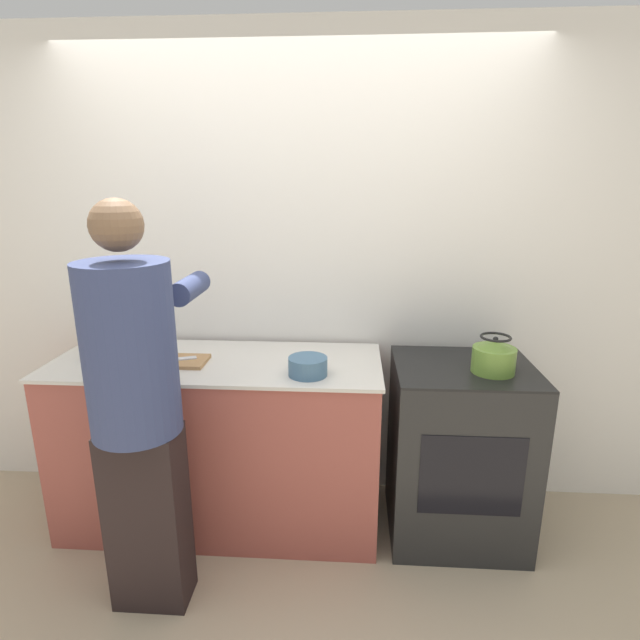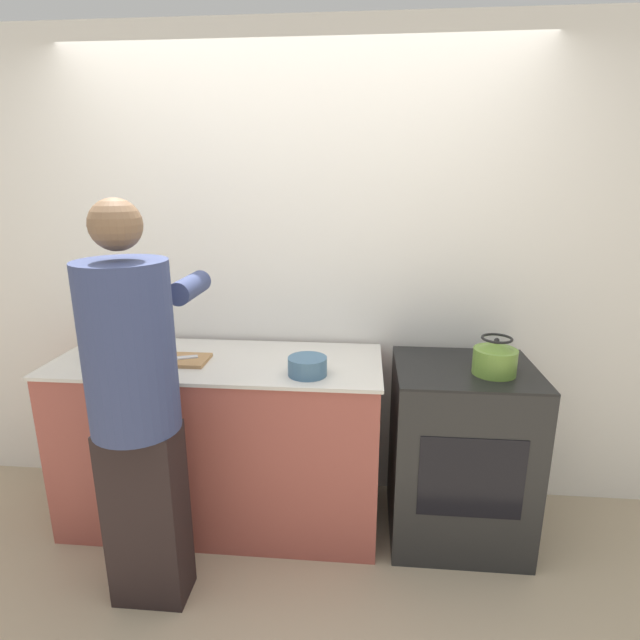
{
  "view_description": "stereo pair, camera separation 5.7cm",
  "coord_description": "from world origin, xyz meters",
  "px_view_note": "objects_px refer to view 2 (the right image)",
  "views": [
    {
      "loc": [
        0.3,
        -2.05,
        1.82
      ],
      "look_at": [
        0.16,
        0.22,
        1.18
      ],
      "focal_mm": 28.0,
      "sensor_mm": 36.0,
      "label": 1
    },
    {
      "loc": [
        0.36,
        -2.04,
        1.82
      ],
      "look_at": [
        0.16,
        0.22,
        1.18
      ],
      "focal_mm": 28.0,
      "sensor_mm": 36.0,
      "label": 2
    }
  ],
  "objects_px": {
    "kettle": "(495,359)",
    "canister_jar": "(101,328)",
    "cutting_board": "(173,360)",
    "knife": "(171,359)",
    "bowl_prep": "(307,366)",
    "oven": "(459,452)",
    "person": "(136,400)"
  },
  "relations": [
    {
      "from": "oven",
      "to": "canister_jar",
      "type": "xyz_separation_m",
      "value": [
        -1.99,
        0.24,
        0.54
      ]
    },
    {
      "from": "oven",
      "to": "knife",
      "type": "distance_m",
      "value": 1.55
    },
    {
      "from": "knife",
      "to": "bowl_prep",
      "type": "distance_m",
      "value": 0.71
    },
    {
      "from": "kettle",
      "to": "canister_jar",
      "type": "xyz_separation_m",
      "value": [
        -2.1,
        0.31,
        -0.0
      ]
    },
    {
      "from": "kettle",
      "to": "bowl_prep",
      "type": "xyz_separation_m",
      "value": [
        -0.88,
        -0.08,
        -0.04
      ]
    },
    {
      "from": "person",
      "to": "kettle",
      "type": "bearing_deg",
      "value": 17.03
    },
    {
      "from": "oven",
      "to": "knife",
      "type": "relative_size",
      "value": 3.81
    },
    {
      "from": "kettle",
      "to": "bowl_prep",
      "type": "bearing_deg",
      "value": -174.95
    },
    {
      "from": "person",
      "to": "canister_jar",
      "type": "bearing_deg",
      "value": 125.64
    },
    {
      "from": "bowl_prep",
      "to": "knife",
      "type": "bearing_deg",
      "value": 171.78
    },
    {
      "from": "oven",
      "to": "person",
      "type": "distance_m",
      "value": 1.6
    },
    {
      "from": "oven",
      "to": "canister_jar",
      "type": "bearing_deg",
      "value": 173.1
    },
    {
      "from": "person",
      "to": "canister_jar",
      "type": "height_order",
      "value": "person"
    },
    {
      "from": "kettle",
      "to": "oven",
      "type": "bearing_deg",
      "value": 146.54
    },
    {
      "from": "oven",
      "to": "canister_jar",
      "type": "distance_m",
      "value": 2.07
    },
    {
      "from": "cutting_board",
      "to": "knife",
      "type": "distance_m",
      "value": 0.02
    },
    {
      "from": "knife",
      "to": "oven",
      "type": "bearing_deg",
      "value": -18.98
    },
    {
      "from": "kettle",
      "to": "canister_jar",
      "type": "height_order",
      "value": "kettle"
    },
    {
      "from": "oven",
      "to": "cutting_board",
      "type": "xyz_separation_m",
      "value": [
        -1.46,
        -0.03,
        0.47
      ]
    },
    {
      "from": "oven",
      "to": "canister_jar",
      "type": "relative_size",
      "value": 5.87
    },
    {
      "from": "knife",
      "to": "bowl_prep",
      "type": "xyz_separation_m",
      "value": [
        0.71,
        -0.1,
        0.02
      ]
    },
    {
      "from": "oven",
      "to": "cutting_board",
      "type": "height_order",
      "value": "cutting_board"
    },
    {
      "from": "oven",
      "to": "kettle",
      "type": "height_order",
      "value": "kettle"
    },
    {
      "from": "bowl_prep",
      "to": "canister_jar",
      "type": "bearing_deg",
      "value": 162.21
    },
    {
      "from": "knife",
      "to": "kettle",
      "type": "relative_size",
      "value": 1.21
    },
    {
      "from": "person",
      "to": "oven",
      "type": "bearing_deg",
      "value": 20.93
    },
    {
      "from": "person",
      "to": "canister_jar",
      "type": "relative_size",
      "value": 11.03
    },
    {
      "from": "canister_jar",
      "to": "person",
      "type": "bearing_deg",
      "value": -54.36
    },
    {
      "from": "bowl_prep",
      "to": "canister_jar",
      "type": "height_order",
      "value": "canister_jar"
    },
    {
      "from": "bowl_prep",
      "to": "cutting_board",
      "type": "bearing_deg",
      "value": 170.3
    },
    {
      "from": "cutting_board",
      "to": "knife",
      "type": "xyz_separation_m",
      "value": [
        -0.01,
        -0.02,
        0.01
      ]
    },
    {
      "from": "cutting_board",
      "to": "canister_jar",
      "type": "relative_size",
      "value": 2.22
    }
  ]
}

